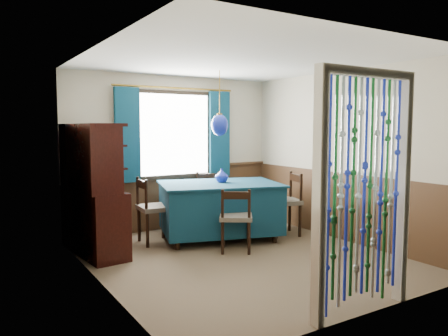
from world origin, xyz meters
TOP-DOWN VIEW (x-y plane):
  - floor at (0.00, 0.00)m, footprint 4.00×4.00m
  - ceiling at (0.00, 0.00)m, footprint 4.00×4.00m
  - wall_back at (0.00, 2.00)m, footprint 3.60×0.00m
  - wall_front at (0.00, -2.00)m, footprint 3.60×0.00m
  - wall_left at (-1.80, 0.00)m, footprint 0.00×4.00m
  - wall_right at (1.80, 0.00)m, footprint 0.00×4.00m
  - wainscot_back at (0.00, 1.99)m, footprint 3.60×0.00m
  - wainscot_front at (0.00, -1.99)m, footprint 3.60×0.00m
  - wainscot_left at (-1.79, 0.00)m, footprint 0.00×4.00m
  - wainscot_right at (1.79, 0.00)m, footprint 0.00×4.00m
  - window at (0.00, 1.95)m, footprint 1.32×0.12m
  - doorway at (0.00, -1.94)m, footprint 1.16×0.12m
  - dining_table at (0.27, 0.99)m, footprint 2.02×1.65m
  - chair_near at (0.09, 0.27)m, footprint 0.58×0.58m
  - chair_far at (0.50, 1.66)m, footprint 0.57×0.56m
  - chair_left at (-0.68, 1.27)m, footprint 0.48×0.50m
  - chair_right at (1.27, 0.66)m, footprint 0.58×0.60m
  - sideboard at (-1.55, 1.20)m, footprint 0.58×1.35m
  - pendant_lamp at (0.27, 0.99)m, footprint 0.25×0.25m
  - vase_table at (0.35, 1.05)m, footprint 0.20×0.20m
  - bowl_shelf at (-1.49, 0.88)m, footprint 0.22×0.22m
  - vase_sideboard at (-1.49, 1.57)m, footprint 0.24×0.24m

SIDE VIEW (x-z plane):
  - floor at x=0.00m, z-range 0.00..0.00m
  - chair_near at x=0.09m, z-range 0.03..0.89m
  - dining_table at x=0.27m, z-range 0.06..0.90m
  - chair_far at x=0.50m, z-range 0.03..0.95m
  - wainscot_back at x=0.00m, z-range -1.30..2.30m
  - wainscot_front at x=0.00m, z-range -1.30..2.30m
  - wainscot_left at x=-1.79m, z-range -1.50..2.50m
  - wainscot_right at x=1.79m, z-range -1.50..2.50m
  - chair_left at x=-0.68m, z-range 0.03..0.98m
  - chair_right at x=1.27m, z-range 0.03..1.00m
  - sideboard at x=-1.55m, z-range -0.26..1.46m
  - vase_table at x=0.35m, z-range 0.84..1.03m
  - vase_sideboard at x=-1.49m, z-range 0.86..1.07m
  - doorway at x=0.00m, z-range -0.04..2.14m
  - bowl_shelf at x=-1.49m, z-range 1.18..1.22m
  - wall_back at x=0.00m, z-range -0.55..3.05m
  - wall_front at x=0.00m, z-range -0.55..3.05m
  - wall_left at x=-1.80m, z-range -0.75..3.25m
  - wall_right at x=1.80m, z-range -0.75..3.25m
  - window at x=0.00m, z-range 0.84..2.26m
  - pendant_lamp at x=0.27m, z-range 1.23..2.18m
  - ceiling at x=0.00m, z-range 2.50..2.50m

